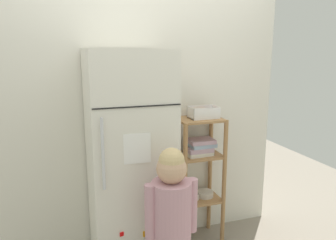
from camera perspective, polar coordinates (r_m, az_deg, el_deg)
kitchen_wall_back at (r=2.80m, az=-4.09°, el=0.03°), size 2.43×0.03×2.18m
refrigerator at (r=2.51m, az=-6.61°, el=-7.38°), size 0.59×0.64×1.68m
child_standing at (r=2.18m, az=0.58°, el=-15.64°), size 0.35×0.26×1.09m
pantry_shelf_unit at (r=2.88m, az=5.33°, el=-7.92°), size 0.39×0.31×1.11m
fruit_bin at (r=2.77m, az=6.02°, el=1.11°), size 0.24×0.16×0.10m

